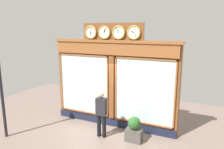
# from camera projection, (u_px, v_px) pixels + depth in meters

# --- Properties ---
(shop_facade) EXTENTS (5.08, 0.42, 3.99)m
(shop_facade) POSITION_uv_depth(u_px,v_px,m) (113.00, 83.00, 8.28)
(shop_facade) COLOR brown
(shop_facade) RESTS_ON ground_plane
(pedestrian) EXTENTS (0.37, 0.24, 1.69)m
(pedestrian) POSITION_uv_depth(u_px,v_px,m) (101.00, 112.00, 7.47)
(pedestrian) COLOR black
(pedestrian) RESTS_ON ground_plane
(street_lamp) EXTENTS (0.28, 0.28, 3.35)m
(street_lamp) POSITION_uv_depth(u_px,v_px,m) (0.00, 76.00, 7.21)
(street_lamp) COLOR black
(street_lamp) RESTS_ON ground_plane
(planter_box) EXTENTS (0.56, 0.36, 0.44)m
(planter_box) POSITION_uv_depth(u_px,v_px,m) (134.00, 135.00, 7.31)
(planter_box) COLOR #4C4742
(planter_box) RESTS_ON ground_plane
(planter_shrub) EXTENTS (0.43, 0.43, 0.43)m
(planter_shrub) POSITION_uv_depth(u_px,v_px,m) (134.00, 123.00, 7.22)
(planter_shrub) COLOR #285623
(planter_shrub) RESTS_ON planter_box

